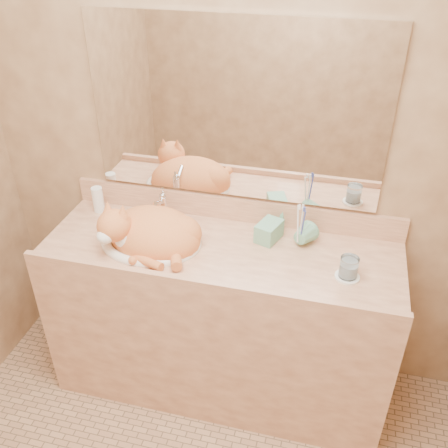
% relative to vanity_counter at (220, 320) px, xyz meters
% --- Properties ---
extents(wall_back, '(2.40, 0.02, 2.50)m').
position_rel_vanity_counter_xyz_m(wall_back, '(0.00, 0.28, 0.82)').
color(wall_back, brown).
rests_on(wall_back, ground).
extents(vanity_counter, '(1.60, 0.55, 0.85)m').
position_rel_vanity_counter_xyz_m(vanity_counter, '(0.00, 0.00, 0.00)').
color(vanity_counter, '#A06648').
rests_on(vanity_counter, floor).
extents(mirror, '(1.30, 0.02, 0.80)m').
position_rel_vanity_counter_xyz_m(mirror, '(0.00, 0.26, 0.97)').
color(mirror, white).
rests_on(mirror, wall_back).
extents(sink_basin, '(0.50, 0.44, 0.14)m').
position_rel_vanity_counter_xyz_m(sink_basin, '(-0.32, -0.02, 0.50)').
color(sink_basin, white).
rests_on(sink_basin, vanity_counter).
extents(faucet, '(0.05, 0.12, 0.17)m').
position_rel_vanity_counter_xyz_m(faucet, '(-0.32, 0.15, 0.51)').
color(faucet, silver).
rests_on(faucet, vanity_counter).
extents(cat, '(0.48, 0.42, 0.24)m').
position_rel_vanity_counter_xyz_m(cat, '(-0.32, -0.04, 0.50)').
color(cat, '#CE642F').
rests_on(cat, sink_basin).
extents(soap_dispenser, '(0.11, 0.11, 0.20)m').
position_rel_vanity_counter_xyz_m(soap_dispenser, '(0.17, 0.07, 0.52)').
color(soap_dispenser, '#6FB28F').
rests_on(soap_dispenser, vanity_counter).
extents(toothbrush_cup, '(0.13, 0.13, 0.09)m').
position_rel_vanity_counter_xyz_m(toothbrush_cup, '(0.34, 0.10, 0.47)').
color(toothbrush_cup, '#6FB28F').
rests_on(toothbrush_cup, vanity_counter).
extents(toothbrushes, '(0.04, 0.04, 0.22)m').
position_rel_vanity_counter_xyz_m(toothbrushes, '(0.34, 0.10, 0.56)').
color(toothbrushes, white).
rests_on(toothbrushes, toothbrush_cup).
extents(saucer, '(0.10, 0.10, 0.01)m').
position_rel_vanity_counter_xyz_m(saucer, '(0.56, -0.06, 0.43)').
color(saucer, white).
rests_on(saucer, vanity_counter).
extents(water_glass, '(0.08, 0.08, 0.09)m').
position_rel_vanity_counter_xyz_m(water_glass, '(0.56, -0.06, 0.48)').
color(water_glass, white).
rests_on(water_glass, saucer).
extents(lotion_bottle, '(0.05, 0.05, 0.13)m').
position_rel_vanity_counter_xyz_m(lotion_bottle, '(-0.67, 0.18, 0.49)').
color(lotion_bottle, white).
rests_on(lotion_bottle, vanity_counter).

